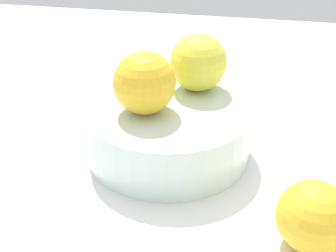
% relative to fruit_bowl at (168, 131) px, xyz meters
% --- Properties ---
extents(ground_plane, '(1.10, 1.10, 0.02)m').
position_rel_fruit_bowl_xyz_m(ground_plane, '(0.00, 0.00, -0.04)').
color(ground_plane, white).
extents(fruit_bowl, '(0.18, 0.18, 0.06)m').
position_rel_fruit_bowl_xyz_m(fruit_bowl, '(0.00, 0.00, 0.00)').
color(fruit_bowl, silver).
rests_on(fruit_bowl, ground_plane).
extents(orange_in_bowl_0, '(0.06, 0.06, 0.06)m').
position_rel_fruit_bowl_xyz_m(orange_in_bowl_0, '(-0.02, -0.05, 0.06)').
color(orange_in_bowl_0, yellow).
rests_on(orange_in_bowl_0, fruit_bowl).
extents(orange_in_bowl_1, '(0.06, 0.06, 0.06)m').
position_rel_fruit_bowl_xyz_m(orange_in_bowl_1, '(0.02, 0.01, 0.06)').
color(orange_in_bowl_1, yellow).
rests_on(orange_in_bowl_1, fruit_bowl).
extents(orange_loose_0, '(0.06, 0.06, 0.06)m').
position_rel_fruit_bowl_xyz_m(orange_loose_0, '(-0.14, 0.11, 0.00)').
color(orange_loose_0, yellow).
rests_on(orange_loose_0, ground_plane).
extents(folded_napkin, '(0.16, 0.16, 0.00)m').
position_rel_fruit_bowl_xyz_m(folded_napkin, '(0.03, -0.26, -0.03)').
color(folded_napkin, beige).
rests_on(folded_napkin, ground_plane).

